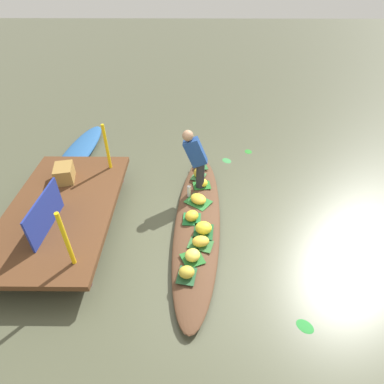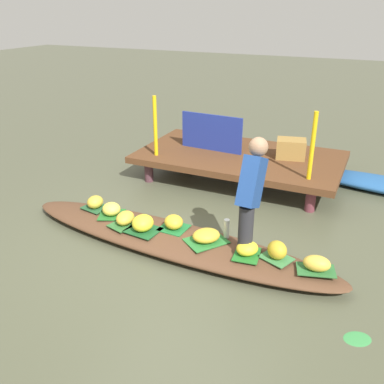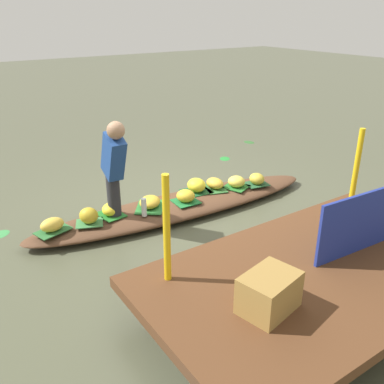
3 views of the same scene
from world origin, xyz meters
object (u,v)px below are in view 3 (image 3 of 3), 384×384
at_px(banana_bunch_1, 52,225).
at_px(banana_bunch_3, 196,185).
at_px(market_banner, 361,223).
at_px(produce_crate, 269,293).
at_px(banana_bunch_7, 150,202).
at_px(banana_bunch_2, 257,179).
at_px(vendor_person, 114,164).
at_px(banana_bunch_0, 186,196).
at_px(banana_bunch_5, 111,209).
at_px(water_bottle, 144,207).
at_px(banana_bunch_4, 236,182).
at_px(banana_bunch_8, 215,183).
at_px(banana_bunch_6, 89,216).
at_px(vendor_boat, 180,206).

xyz_separation_m(banana_bunch_1, banana_bunch_3, (-2.00, -0.02, 0.02)).
relative_size(market_banner, produce_crate, 2.42).
height_order(banana_bunch_7, produce_crate, produce_crate).
distance_m(banana_bunch_2, vendor_person, 2.21).
height_order(banana_bunch_0, produce_crate, produce_crate).
bearing_deg(banana_bunch_5, banana_bunch_3, -179.70).
bearing_deg(water_bottle, banana_bunch_7, -135.04).
relative_size(banana_bunch_1, banana_bunch_4, 1.13).
height_order(banana_bunch_5, produce_crate, produce_crate).
xyz_separation_m(banana_bunch_3, banana_bunch_4, (-0.57, 0.18, -0.01)).
height_order(banana_bunch_0, banana_bunch_8, banana_bunch_0).
bearing_deg(market_banner, banana_bunch_1, -45.23).
relative_size(banana_bunch_3, banana_bunch_6, 1.23).
distance_m(banana_bunch_2, banana_bunch_7, 1.66).
relative_size(banana_bunch_0, banana_bunch_6, 1.10).
xyz_separation_m(banana_bunch_1, banana_bunch_5, (-0.72, -0.01, -0.00)).
bearing_deg(banana_bunch_5, banana_bunch_4, 174.70).
relative_size(banana_bunch_2, water_bottle, 0.99).
relative_size(vendor_boat, produce_crate, 9.33).
bearing_deg(banana_bunch_6, produce_crate, 100.09).
distance_m(vendor_boat, banana_bunch_7, 0.48).
bearing_deg(banana_bunch_8, banana_bunch_7, 1.61).
bearing_deg(banana_bunch_0, banana_bunch_3, -147.16).
relative_size(vendor_boat, banana_bunch_0, 16.74).
bearing_deg(banana_bunch_7, water_bottle, 44.96).
relative_size(banana_bunch_0, market_banner, 0.23).
relative_size(banana_bunch_4, water_bottle, 1.04).
relative_size(banana_bunch_5, banana_bunch_8, 0.88).
bearing_deg(vendor_boat, vendor_person, 5.74).
xyz_separation_m(banana_bunch_4, produce_crate, (1.70, 2.43, 0.30)).
bearing_deg(banana_bunch_1, banana_bunch_4, 176.50).
relative_size(banana_bunch_2, market_banner, 0.21).
bearing_deg(vendor_person, vendor_boat, -177.58).
relative_size(banana_bunch_2, banana_bunch_8, 0.83).
bearing_deg(banana_bunch_2, banana_bunch_7, -6.19).
xyz_separation_m(banana_bunch_1, banana_bunch_6, (-0.42, 0.05, 0.02)).
xyz_separation_m(banana_bunch_1, water_bottle, (-1.05, 0.24, 0.03)).
distance_m(banana_bunch_1, water_bottle, 1.08).
distance_m(banana_bunch_1, produce_crate, 2.74).
distance_m(vendor_boat, market_banner, 2.48).
bearing_deg(banana_bunch_2, market_banner, 71.40).
relative_size(banana_bunch_4, market_banner, 0.23).
height_order(banana_bunch_1, banana_bunch_8, banana_bunch_1).
height_order(water_bottle, market_banner, market_banner).
xyz_separation_m(banana_bunch_4, banana_bunch_6, (2.15, -0.11, 0.02)).
xyz_separation_m(banana_bunch_6, vendor_person, (-0.34, 0.06, 0.59)).
bearing_deg(banana_bunch_1, produce_crate, 108.57).
xyz_separation_m(banana_bunch_2, water_bottle, (1.83, -0.00, 0.03)).
relative_size(vendor_boat, vendor_person, 3.35).
bearing_deg(vendor_person, produce_crate, 92.60).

